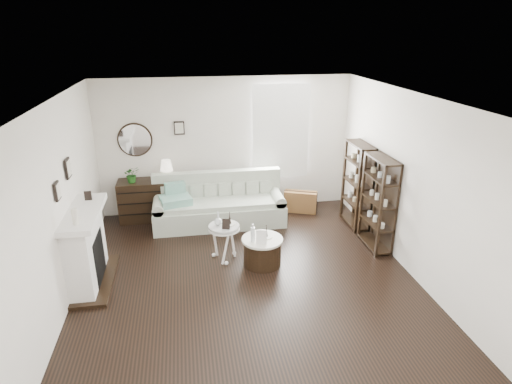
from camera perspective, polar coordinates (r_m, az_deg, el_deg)
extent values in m
plane|color=black|center=(6.64, -1.16, -11.39)|extent=(5.50, 5.50, 0.00)
plane|color=white|center=(5.66, -1.36, 12.31)|extent=(5.50, 5.50, 0.00)
plane|color=white|center=(8.61, -4.01, 6.18)|extent=(5.00, 0.00, 5.00)
plane|color=white|center=(3.65, 5.48, -16.40)|extent=(5.00, 0.00, 5.00)
plane|color=white|center=(6.19, -24.79, -1.90)|extent=(0.00, 5.50, 5.50)
plane|color=white|center=(6.82, 19.99, 0.85)|extent=(0.00, 5.50, 5.50)
cube|color=white|center=(8.71, 3.25, 8.06)|extent=(1.00, 0.02, 1.80)
cube|color=white|center=(8.65, 3.34, 7.97)|extent=(1.15, 0.02, 1.90)
cylinder|color=silver|center=(8.55, -15.85, 6.69)|extent=(0.60, 0.03, 0.60)
cube|color=black|center=(8.45, -10.20, 8.40)|extent=(0.20, 0.03, 0.26)
cube|color=white|center=(6.74, -21.75, -7.11)|extent=(0.34, 1.20, 1.10)
cube|color=black|center=(6.80, -21.33, -8.22)|extent=(0.30, 0.65, 0.70)
cube|color=white|center=(6.49, -22.00, -2.64)|extent=(0.44, 1.35, 0.08)
cube|color=black|center=(6.97, -20.51, -10.90)|extent=(0.50, 1.40, 0.05)
cylinder|color=beige|center=(6.03, -22.99, -3.04)|extent=(0.08, 0.08, 0.22)
cube|color=black|center=(6.82, -21.50, -0.46)|extent=(0.10, 0.03, 0.14)
cube|color=black|center=(6.06, -24.98, 0.11)|extent=(0.03, 0.18, 0.24)
cube|color=black|center=(6.62, -23.80, 2.91)|extent=(0.03, 0.22, 0.28)
cube|color=black|center=(8.23, 13.36, 0.91)|extent=(0.30, 0.80, 1.60)
cylinder|color=tan|center=(8.11, 13.73, -1.56)|extent=(0.08, 0.08, 0.11)
cylinder|color=tan|center=(8.32, 13.07, -0.91)|extent=(0.08, 0.08, 0.11)
cylinder|color=tan|center=(8.54, 12.44, -0.29)|extent=(0.08, 0.08, 0.11)
cylinder|color=tan|center=(7.97, 13.98, 1.09)|extent=(0.08, 0.08, 0.11)
cylinder|color=tan|center=(8.18, 13.30, 1.69)|extent=(0.08, 0.08, 0.11)
cylinder|color=tan|center=(8.40, 12.66, 2.25)|extent=(0.08, 0.08, 0.11)
cylinder|color=tan|center=(7.84, 14.23, 3.84)|extent=(0.08, 0.08, 0.11)
cylinder|color=tan|center=(8.06, 13.54, 4.37)|extent=(0.08, 0.08, 0.11)
cylinder|color=tan|center=(8.28, 12.88, 4.87)|extent=(0.08, 0.08, 0.11)
cube|color=black|center=(7.47, 15.96, -1.46)|extent=(0.30, 0.80, 1.60)
cylinder|color=tan|center=(7.37, 16.42, -4.22)|extent=(0.08, 0.08, 0.11)
cylinder|color=tan|center=(7.57, 15.62, -3.43)|extent=(0.08, 0.08, 0.11)
cylinder|color=tan|center=(7.78, 14.86, -2.68)|extent=(0.08, 0.08, 0.11)
cylinder|color=tan|center=(7.21, 16.74, -1.34)|extent=(0.08, 0.08, 0.11)
cylinder|color=tan|center=(7.42, 15.92, -0.62)|extent=(0.08, 0.08, 0.11)
cylinder|color=tan|center=(7.63, 15.14, 0.07)|extent=(0.08, 0.08, 0.11)
cylinder|color=tan|center=(7.07, 17.08, 1.65)|extent=(0.08, 0.08, 0.11)
cylinder|color=tan|center=(7.29, 16.23, 2.31)|extent=(0.08, 0.08, 0.11)
cylinder|color=tan|center=(7.50, 15.43, 2.92)|extent=(0.08, 0.08, 0.11)
cube|color=#B3BEAA|center=(8.27, -4.89, -2.95)|extent=(2.48, 0.86, 0.40)
cube|color=#B3BEAA|center=(8.15, -4.93, -1.44)|extent=(2.15, 0.69, 0.10)
cube|color=#B3BEAA|center=(8.43, -5.18, 0.33)|extent=(2.48, 0.19, 0.76)
cube|color=#B3BEAA|center=(8.25, -12.72, -3.13)|extent=(0.21, 0.81, 0.50)
cube|color=#B3BEAA|center=(8.41, 2.76, -2.13)|extent=(0.21, 0.81, 0.50)
cube|color=#25895F|center=(8.07, -10.69, -1.08)|extent=(0.64, 0.56, 0.14)
cube|color=brown|center=(8.82, 5.94, -1.28)|extent=(0.69, 0.45, 0.44)
cube|color=black|center=(8.64, -13.86, -1.01)|extent=(1.20, 0.50, 0.80)
cube|color=black|center=(8.47, -13.86, -2.79)|extent=(1.15, 0.01, 0.02)
cube|color=black|center=(8.38, -13.99, -1.42)|extent=(1.15, 0.01, 0.02)
cube|color=black|center=(8.30, -14.12, -0.01)|extent=(1.15, 0.01, 0.01)
imported|color=#1B4F16|center=(8.43, -16.24, 2.25)|extent=(0.34, 0.32, 0.31)
cylinder|color=black|center=(6.89, 0.84, -8.03)|extent=(0.60, 0.60, 0.42)
cylinder|color=beige|center=(6.78, 0.85, -6.36)|extent=(0.65, 0.65, 0.04)
cylinder|color=silver|center=(6.87, -4.30, -4.58)|extent=(0.49, 0.49, 0.03)
cylinder|color=white|center=(6.89, -4.29, -4.91)|extent=(0.50, 0.50, 0.02)
cylinder|color=white|center=(7.01, -4.23, -6.85)|extent=(0.04, 0.04, 0.57)
cylinder|color=silver|center=(6.62, -0.43, -5.47)|extent=(0.07, 0.07, 0.30)
cube|color=silver|center=(6.57, 0.73, -6.06)|extent=(0.17, 0.09, 0.22)
cube|color=black|center=(6.71, -4.02, -4.29)|extent=(0.13, 0.08, 0.17)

